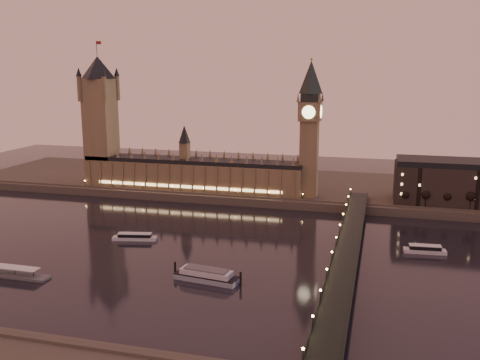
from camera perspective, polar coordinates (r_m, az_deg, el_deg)
name	(u,v)px	position (r m, az deg, el deg)	size (l,w,h in m)	color
ground	(186,248)	(314.61, -5.78, -7.23)	(700.00, 700.00, 0.00)	black
far_embankment	(287,186)	(460.00, 5.04, -0.68)	(560.00, 130.00, 6.00)	#423D35
palace_of_westminster	(192,170)	(432.40, -5.14, 1.04)	(180.00, 26.62, 52.00)	brown
victoria_tower	(100,113)	(460.12, -14.69, 6.90)	(31.68, 31.68, 118.00)	brown
big_ben	(310,121)	(403.78, 7.46, 6.28)	(17.68, 17.68, 104.00)	brown
westminster_bridge	(346,253)	(294.32, 11.27, -7.63)	(13.20, 260.00, 15.30)	black
bare_tree_0	(403,194)	(396.52, 17.04, -1.41)	(5.99, 5.99, 12.18)	black
bare_tree_1	(425,195)	(397.41, 19.18, -1.52)	(5.99, 5.99, 12.18)	black
bare_tree_2	(448,196)	(398.84, 21.30, -1.63)	(5.99, 5.99, 12.18)	black
bare_tree_3	(471,198)	(400.82, 23.40, -1.74)	(5.99, 5.99, 12.18)	black
cruise_boat_a	(135,237)	(332.82, -11.16, -5.98)	(27.52, 11.29, 4.30)	silver
cruise_boat_c	(425,249)	(322.08, 19.13, -7.01)	(23.55, 8.35, 4.61)	silver
moored_barge	(206,275)	(266.89, -3.61, -10.10)	(36.69, 13.15, 6.78)	#8C9BB3
pontoon_pier	(7,273)	(297.04, -23.56, -9.11)	(45.03, 7.51, 12.01)	#595B5E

